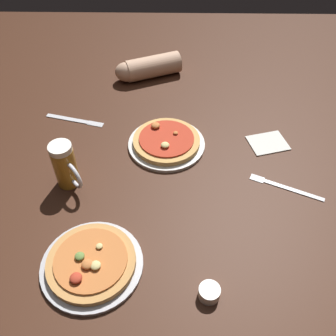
% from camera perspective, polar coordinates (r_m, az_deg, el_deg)
% --- Properties ---
extents(ground_plane, '(2.40, 2.40, 0.03)m').
position_cam_1_polar(ground_plane, '(1.22, 0.00, -1.14)').
color(ground_plane, '#3D2114').
extents(pizza_plate_near, '(0.27, 0.27, 0.05)m').
position_cam_1_polar(pizza_plate_near, '(1.01, -11.63, -14.07)').
color(pizza_plate_near, '#B2B2B7').
rests_on(pizza_plate_near, ground_plane).
extents(pizza_plate_far, '(0.27, 0.27, 0.05)m').
position_cam_1_polar(pizza_plate_far, '(1.29, -0.24, 4.01)').
color(pizza_plate_far, silver).
rests_on(pizza_plate_far, ground_plane).
extents(beer_mug_dark, '(0.10, 0.11, 0.16)m').
position_cam_1_polar(beer_mug_dark, '(1.16, -15.39, 0.30)').
color(beer_mug_dark, '#B27A23').
rests_on(beer_mug_dark, ground_plane).
extents(ramekin_sauce, '(0.05, 0.05, 0.03)m').
position_cam_1_polar(ramekin_sauce, '(0.96, 6.33, -18.41)').
color(ramekin_sauce, silver).
rests_on(ramekin_sauce, ground_plane).
extents(napkin_folded, '(0.15, 0.13, 0.01)m').
position_cam_1_polar(napkin_folded, '(1.35, 15.05, 3.78)').
color(napkin_folded, silver).
rests_on(napkin_folded, ground_plane).
extents(fork_left, '(0.22, 0.11, 0.01)m').
position_cam_1_polar(fork_left, '(1.22, 17.42, -2.79)').
color(fork_left, silver).
rests_on(fork_left, ground_plane).
extents(knife_right, '(0.23, 0.08, 0.01)m').
position_cam_1_polar(knife_right, '(1.44, -14.04, 7.16)').
color(knife_right, silver).
rests_on(knife_right, ground_plane).
extents(diner_arm, '(0.28, 0.17, 0.09)m').
position_cam_1_polar(diner_arm, '(1.62, -3.31, 15.05)').
color(diner_arm, tan).
rests_on(diner_arm, ground_plane).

